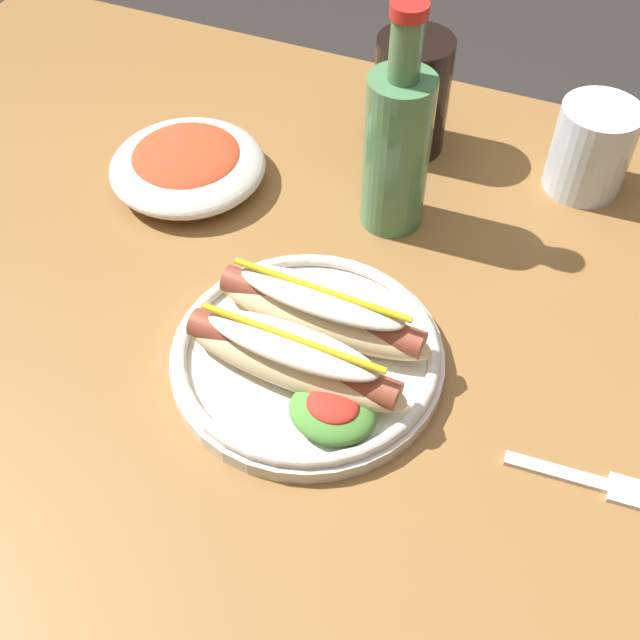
# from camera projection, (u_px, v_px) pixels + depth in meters

# --- Properties ---
(ground_plane) EXTENTS (8.00, 8.00, 0.00)m
(ground_plane) POSITION_uv_depth(u_px,v_px,m) (323.00, 601.00, 1.33)
(ground_plane) COLOR #2D2826
(dining_table) EXTENTS (1.36, 0.89, 0.74)m
(dining_table) POSITION_uv_depth(u_px,v_px,m) (325.00, 374.00, 0.84)
(dining_table) COLOR olive
(dining_table) RESTS_ON ground_plane
(hot_dog_plate) EXTENTS (0.25, 0.25, 0.08)m
(hot_dog_plate) POSITION_uv_depth(u_px,v_px,m) (308.00, 348.00, 0.71)
(hot_dog_plate) COLOR silver
(hot_dog_plate) RESTS_ON dining_table
(fork) EXTENTS (0.12, 0.03, 0.00)m
(fork) POSITION_uv_depth(u_px,v_px,m) (590.00, 481.00, 0.65)
(fork) COLOR silver
(fork) RESTS_ON dining_table
(soda_cup) EXTENTS (0.09, 0.09, 0.14)m
(soda_cup) POSITION_uv_depth(u_px,v_px,m) (411.00, 95.00, 0.89)
(soda_cup) COLOR black
(soda_cup) RESTS_ON dining_table
(water_cup) EXTENTS (0.09, 0.09, 0.10)m
(water_cup) POSITION_uv_depth(u_px,v_px,m) (591.00, 148.00, 0.86)
(water_cup) COLOR silver
(water_cup) RESTS_ON dining_table
(glass_bottle) EXTENTS (0.07, 0.07, 0.25)m
(glass_bottle) POSITION_uv_depth(u_px,v_px,m) (397.00, 146.00, 0.79)
(glass_bottle) COLOR #4C7F51
(glass_bottle) RESTS_ON dining_table
(side_bowl) EXTENTS (0.18, 0.18, 0.05)m
(side_bowl) POSITION_uv_depth(u_px,v_px,m) (187.00, 164.00, 0.88)
(side_bowl) COLOR silver
(side_bowl) RESTS_ON dining_table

